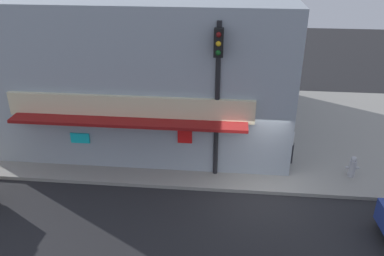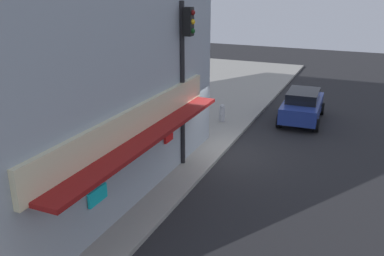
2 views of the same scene
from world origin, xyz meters
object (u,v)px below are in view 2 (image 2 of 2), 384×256
trash_can (190,140)px  pedestrian (188,114)px  traffic_light (185,65)px  potted_plant_by_doorway (70,205)px  parked_car_blue (302,105)px  fire_hydrant (222,113)px

trash_can → pedestrian: 1.80m
traffic_light → potted_plant_by_doorway: 6.06m
traffic_light → potted_plant_by_doorway: size_ratio=6.50×
parked_car_blue → trash_can: bearing=149.1°
fire_hydrant → pedestrian: 2.54m
fire_hydrant → potted_plant_by_doorway: (-10.18, 1.00, 0.06)m
traffic_light → trash_can: (1.37, 0.42, -3.36)m
potted_plant_by_doorway → parked_car_blue: (12.21, -4.51, 0.18)m
traffic_light → fire_hydrant: 6.24m
pedestrian → parked_car_blue: (4.39, -4.28, -0.30)m
fire_hydrant → trash_can: (-3.89, 0.02, -0.03)m
pedestrian → potted_plant_by_doorway: 7.84m
potted_plant_by_doorway → traffic_light: bearing=-15.8°
trash_can → potted_plant_by_doorway: (-6.29, 0.97, 0.10)m
fire_hydrant → trash_can: fire_hydrant is taller
trash_can → pedestrian: size_ratio=0.44×
fire_hydrant → parked_car_blue: size_ratio=0.21×
traffic_light → trash_can: 3.65m
trash_can → parked_car_blue: parked_car_blue is taller
parked_car_blue → fire_hydrant: bearing=120.0°
trash_can → fire_hydrant: bearing=-0.3°
fire_hydrant → parked_car_blue: bearing=-60.0°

